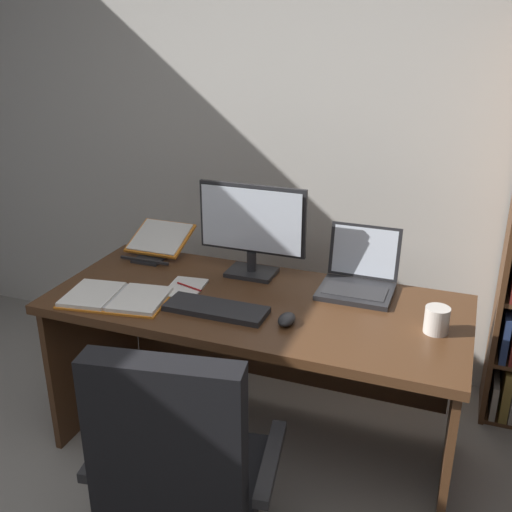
# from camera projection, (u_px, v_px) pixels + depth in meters

# --- Properties ---
(wall_back) EXTENTS (5.29, 0.12, 2.86)m
(wall_back) POSITION_uv_depth(u_px,v_px,m) (320.00, 106.00, 3.05)
(wall_back) COLOR beige
(wall_back) RESTS_ON ground
(desk) EXTENTS (1.75, 0.76, 0.75)m
(desk) POSITION_uv_depth(u_px,v_px,m) (262.00, 333.00, 2.66)
(desk) COLOR #4C2D19
(desk) RESTS_ON ground
(office_chair) EXTENTS (0.67, 0.60, 0.98)m
(office_chair) POSITION_uv_depth(u_px,v_px,m) (182.00, 491.00, 1.96)
(office_chair) COLOR #232326
(office_chair) RESTS_ON ground
(monitor) EXTENTS (0.50, 0.16, 0.43)m
(monitor) POSITION_uv_depth(u_px,v_px,m) (252.00, 230.00, 2.69)
(monitor) COLOR #232326
(monitor) RESTS_ON desk
(laptop) EXTENTS (0.31, 0.30, 0.26)m
(laptop) POSITION_uv_depth(u_px,v_px,m) (359.00, 278.00, 2.60)
(laptop) COLOR #232326
(laptop) RESTS_ON desk
(keyboard) EXTENTS (0.42, 0.15, 0.02)m
(keyboard) POSITION_uv_depth(u_px,v_px,m) (216.00, 309.00, 2.42)
(keyboard) COLOR #232326
(keyboard) RESTS_ON desk
(computer_mouse) EXTENTS (0.06, 0.10, 0.04)m
(computer_mouse) POSITION_uv_depth(u_px,v_px,m) (287.00, 319.00, 2.32)
(computer_mouse) COLOR #232326
(computer_mouse) RESTS_ON desk
(reading_stand_with_book) EXTENTS (0.29, 0.30, 0.13)m
(reading_stand_with_book) POSITION_uv_depth(u_px,v_px,m) (158.00, 241.00, 2.99)
(reading_stand_with_book) COLOR #232326
(reading_stand_with_book) RESTS_ON desk
(open_binder) EXTENTS (0.47, 0.33, 0.02)m
(open_binder) POSITION_uv_depth(u_px,v_px,m) (116.00, 297.00, 2.52)
(open_binder) COLOR orange
(open_binder) RESTS_ON desk
(notepad) EXTENTS (0.17, 0.23, 0.01)m
(notepad) POSITION_uv_depth(u_px,v_px,m) (185.00, 288.00, 2.62)
(notepad) COLOR white
(notepad) RESTS_ON desk
(pen) EXTENTS (0.14, 0.05, 0.01)m
(pen) POSITION_uv_depth(u_px,v_px,m) (189.00, 287.00, 2.61)
(pen) COLOR maroon
(pen) RESTS_ON notepad
(coffee_mug) EXTENTS (0.09, 0.09, 0.10)m
(coffee_mug) POSITION_uv_depth(u_px,v_px,m) (437.00, 320.00, 2.24)
(coffee_mug) COLOR silver
(coffee_mug) RESTS_ON desk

